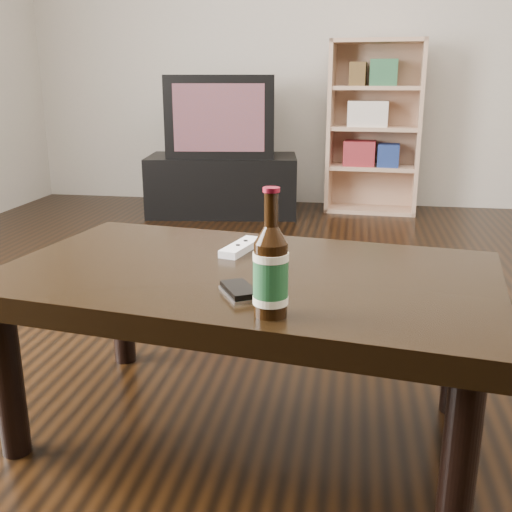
% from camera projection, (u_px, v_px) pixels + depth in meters
% --- Properties ---
extents(floor, '(5.00, 6.00, 0.01)m').
position_uv_depth(floor, '(332.00, 394.00, 1.86)').
color(floor, black).
rests_on(floor, ground).
extents(wall_back, '(5.00, 0.02, 2.70)m').
position_uv_depth(wall_back, '(357.00, 20.00, 4.33)').
color(wall_back, beige).
rests_on(wall_back, ground).
extents(tv_stand, '(1.10, 0.66, 0.42)m').
position_uv_depth(tv_stand, '(223.00, 185.00, 4.30)').
color(tv_stand, black).
rests_on(tv_stand, floor).
extents(tv, '(0.79, 0.55, 0.55)m').
position_uv_depth(tv, '(222.00, 116.00, 4.16)').
color(tv, black).
rests_on(tv, tv_stand).
extents(bookshelf, '(0.67, 0.34, 1.20)m').
position_uv_depth(bookshelf, '(373.00, 125.00, 4.28)').
color(bookshelf, tan).
rests_on(bookshelf, floor).
extents(coffee_table, '(1.34, 0.90, 0.47)m').
position_uv_depth(coffee_table, '(247.00, 292.00, 1.55)').
color(coffee_table, black).
rests_on(coffee_table, floor).
extents(beer_bottle, '(0.09, 0.09, 0.26)m').
position_uv_depth(beer_bottle, '(271.00, 272.00, 1.20)').
color(beer_bottle, black).
rests_on(beer_bottle, coffee_table).
extents(phone, '(0.11, 0.13, 0.02)m').
position_uv_depth(phone, '(239.00, 291.00, 1.34)').
color(phone, '#B1B1B3').
rests_on(phone, coffee_table).
extents(remote, '(0.10, 0.19, 0.02)m').
position_uv_depth(remote, '(241.00, 247.00, 1.69)').
color(remote, white).
rests_on(remote, coffee_table).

